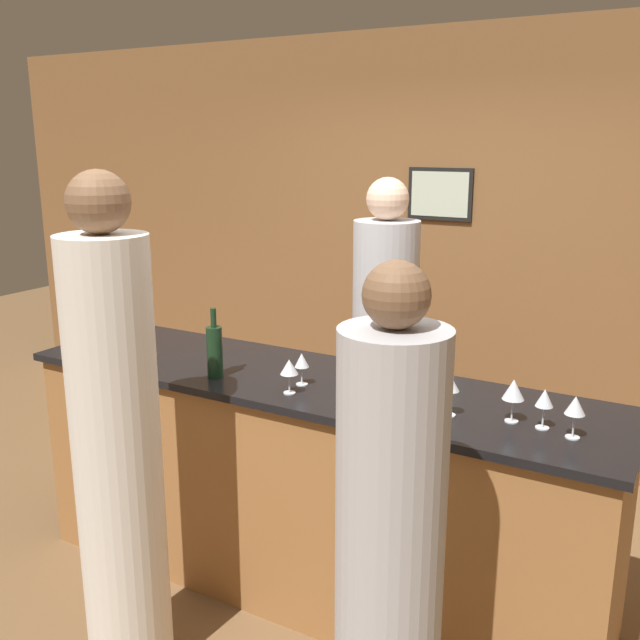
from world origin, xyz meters
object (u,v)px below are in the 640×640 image
Objects in this scene: bartender at (384,365)px; wine_bottle_0 at (215,351)px; guest_0 at (389,568)px; guest_1 at (117,451)px.

wine_bottle_0 is (-0.38, -1.00, 0.29)m from bartender.
guest_1 is (-1.15, 0.03, 0.11)m from guest_0.
guest_1 is 0.67m from wine_bottle_0.
guest_1 reaches higher than wine_bottle_0.
bartender is 1.67m from guest_1.
guest_0 is at bearing -1.31° from guest_1.
bartender reaches higher than wine_bottle_0.
guest_0 is 1.16m from guest_1.
bartender is 1.83m from guest_0.
bartender is 0.95× the size of guest_1.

